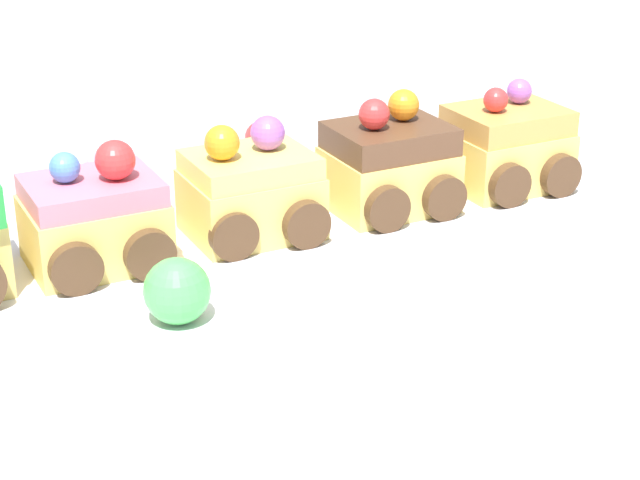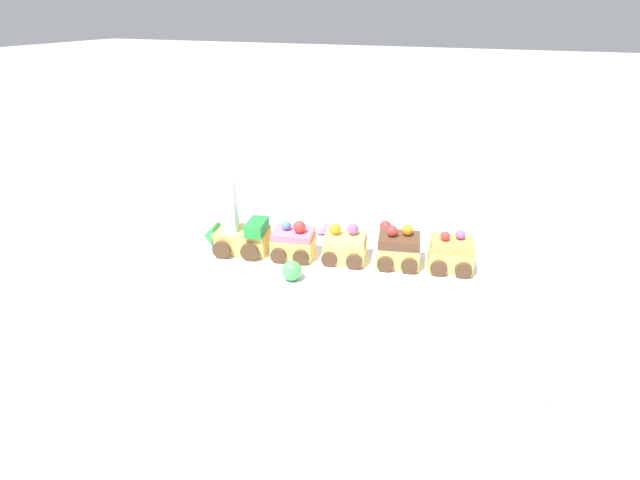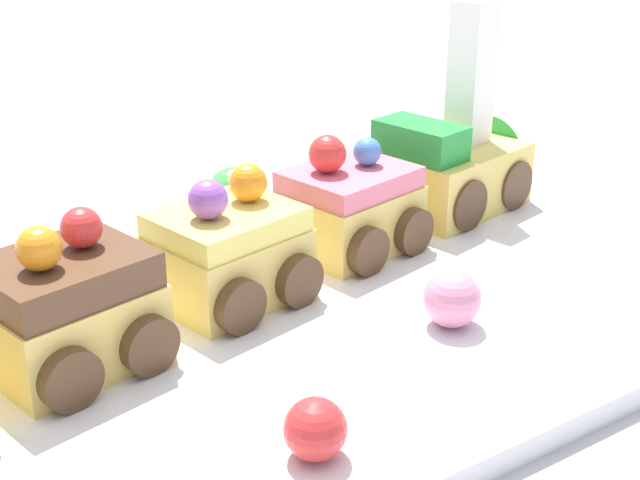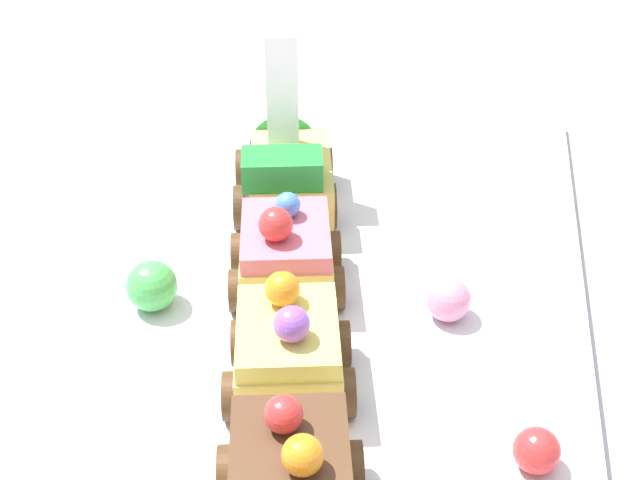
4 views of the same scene
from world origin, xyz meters
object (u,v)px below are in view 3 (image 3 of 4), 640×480
object	(u,v)px
cake_car_chocolate	(68,310)
gumball_red	(315,429)
gumball_pink	(452,299)
cake_train_locomotive	(459,157)
cake_car_strawberry	(349,208)
gumball_green	(234,193)
cake_car_lemon	(227,253)

from	to	relation	value
cake_car_chocolate	gumball_red	distance (m)	0.12
gumball_pink	cake_train_locomotive	bearing A→B (deg)	47.50
cake_car_strawberry	cake_car_chocolate	size ratio (longest dim) A/B	1.00
gumball_green	gumball_pink	size ratio (longest dim) A/B	1.15
gumball_pink	gumball_green	bearing A→B (deg)	96.10
cake_car_lemon	gumball_red	distance (m)	0.14
cake_car_lemon	cake_train_locomotive	bearing A→B (deg)	-0.01
cake_car_chocolate	gumball_green	size ratio (longest dim) A/B	2.58
cake_car_strawberry	cake_car_lemon	xyz separation A→B (m)	(-0.09, -0.02, 0.00)
gumball_pink	cake_car_chocolate	bearing A→B (deg)	157.88
cake_train_locomotive	gumball_green	distance (m)	0.14
cake_train_locomotive	gumball_green	world-z (taller)	cake_train_locomotive
cake_car_lemon	cake_car_chocolate	xyz separation A→B (m)	(-0.09, -0.02, 0.00)
cake_train_locomotive	cake_car_lemon	bearing A→B (deg)	179.99
gumball_red	cake_car_lemon	bearing A→B (deg)	75.20
cake_train_locomotive	cake_car_chocolate	xyz separation A→B (m)	(-0.27, -0.06, -0.00)
gumball_red	cake_car_strawberry	bearing A→B (deg)	51.21
gumball_red	cake_car_chocolate	bearing A→B (deg)	114.30
cake_car_chocolate	cake_car_lemon	bearing A→B (deg)	0.08
cake_car_strawberry	gumball_pink	size ratio (longest dim) A/B	2.97
cake_car_chocolate	gumball_red	size ratio (longest dim) A/B	3.43
cake_train_locomotive	gumball_pink	bearing A→B (deg)	-144.36
cake_car_strawberry	cake_car_chocolate	xyz separation A→B (m)	(-0.17, -0.04, 0.00)
cake_car_chocolate	gumball_pink	distance (m)	0.17
cake_car_lemon	gumball_green	world-z (taller)	cake_car_lemon
cake_train_locomotive	gumball_pink	distance (m)	0.17
cake_car_lemon	gumball_red	xyz separation A→B (m)	(-0.03, -0.13, -0.01)
gumball_green	gumball_pink	xyz separation A→B (m)	(0.02, -0.18, -0.00)
cake_car_strawberry	gumball_green	distance (m)	0.08
cake_car_lemon	gumball_pink	distance (m)	0.11
cake_car_lemon	gumball_pink	size ratio (longest dim) A/B	2.97
cake_train_locomotive	gumball_red	xyz separation A→B (m)	(-0.22, -0.17, -0.02)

